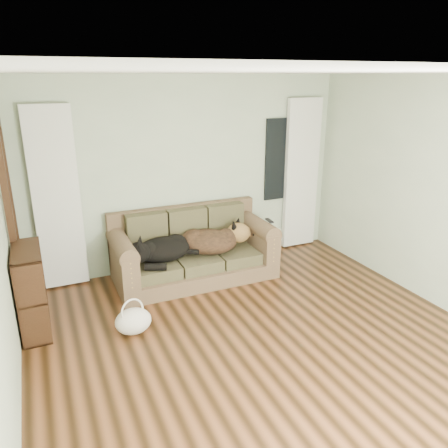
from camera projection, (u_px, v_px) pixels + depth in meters
name	position (u px, v px, depth m)	size (l,w,h in m)	color
floor	(276.00, 357.00, 4.21)	(5.00, 5.00, 0.00)	black
ceiling	(289.00, 72.00, 3.36)	(5.00, 5.00, 0.00)	white
wall_back	(187.00, 174.00, 5.95)	(4.50, 0.04, 2.60)	beige
curtain_left	(57.00, 200.00, 5.28)	(0.55, 0.08, 2.25)	white
curtain_right	(301.00, 175.00, 6.62)	(0.55, 0.08, 2.25)	white
window_pane	(280.00, 159.00, 6.44)	(0.50, 0.03, 1.20)	black
door_casing	(12.00, 222.00, 4.80)	(0.07, 0.60, 2.10)	black
sofa	(194.00, 246.00, 5.73)	(2.07, 0.90, 0.85)	brown
dog_black_lab	(161.00, 251.00, 5.49)	(0.71, 0.50, 0.30)	black
dog_shepherd	(212.00, 242.00, 5.77)	(0.78, 0.55, 0.34)	black
tv_remote	(269.00, 221.00, 5.85)	(0.05, 0.18, 0.02)	black
tote_bag	(133.00, 319.00, 4.56)	(0.38, 0.30, 0.28)	beige
bookshelf	(31.00, 287.00, 4.52)	(0.27, 0.73, 0.92)	black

